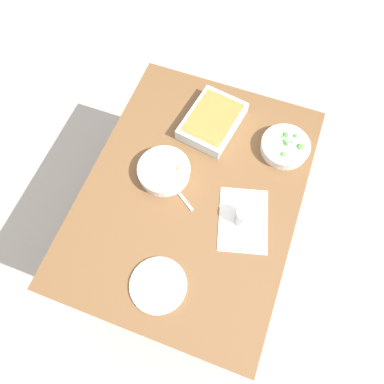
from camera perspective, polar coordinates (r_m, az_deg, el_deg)
ground_plane at (r=2.28m, az=0.00°, el=-7.70°), size 6.00×6.00×0.00m
dining_table at (r=1.67m, az=0.00°, el=-1.28°), size 1.20×0.90×0.74m
placemat at (r=1.55m, az=7.82°, el=-4.25°), size 0.32×0.27×0.00m
stew_bowl at (r=1.60m, az=-4.29°, el=3.26°), size 0.23×0.23×0.06m
broccoli_bowl at (r=1.71m, az=14.05°, el=6.78°), size 0.22×0.22×0.06m
baking_dish at (r=1.73m, az=3.14°, el=10.82°), size 0.33×0.27×0.06m
drink_cup at (r=1.52m, az=7.99°, el=-3.77°), size 0.07×0.07×0.08m
side_plate at (r=1.47m, az=-5.16°, el=-14.00°), size 0.22×0.22×0.01m
spoon_by_stew at (r=1.59m, az=-2.30°, el=0.27°), size 0.11×0.16×0.01m
spoon_by_broccoli at (r=1.75m, az=13.53°, el=7.56°), size 0.16×0.10×0.01m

